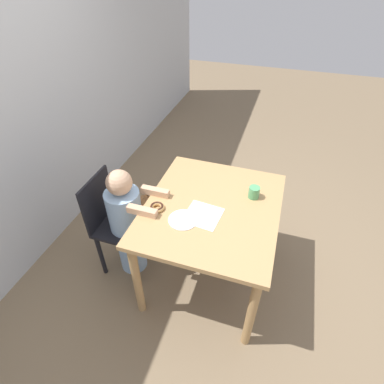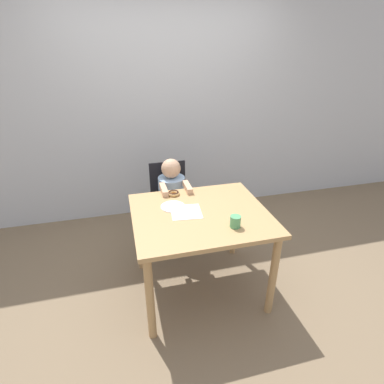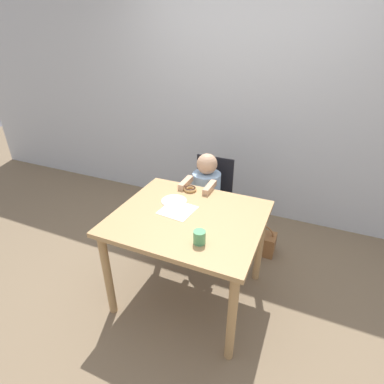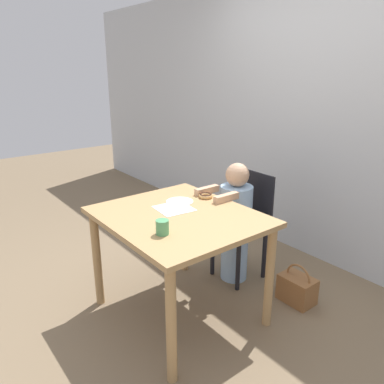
% 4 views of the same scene
% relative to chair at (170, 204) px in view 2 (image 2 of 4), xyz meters
% --- Properties ---
extents(ground_plane, '(12.00, 12.00, 0.00)m').
position_rel_chair_xyz_m(ground_plane, '(0.11, -0.75, -0.47)').
color(ground_plane, '#7A664C').
extents(wall_back, '(8.00, 0.05, 2.50)m').
position_rel_chair_xyz_m(wall_back, '(0.11, 0.77, 0.78)').
color(wall_back, silver).
rests_on(wall_back, ground_plane).
extents(dining_table, '(1.06, 0.92, 0.77)m').
position_rel_chair_xyz_m(dining_table, '(0.11, -0.75, 0.19)').
color(dining_table, tan).
rests_on(dining_table, ground_plane).
extents(chair, '(0.37, 0.37, 0.89)m').
position_rel_chair_xyz_m(chair, '(0.00, 0.00, 0.00)').
color(chair, black).
rests_on(chair, ground_plane).
extents(child_figure, '(0.27, 0.45, 1.00)m').
position_rel_chair_xyz_m(child_figure, '(0.00, -0.11, 0.03)').
color(child_figure, '#99BCE0').
rests_on(child_figure, ground_plane).
extents(donut, '(0.10, 0.10, 0.03)m').
position_rel_chair_xyz_m(donut, '(-0.04, -0.39, 0.32)').
color(donut, tan).
rests_on(donut, dining_table).
extents(napkin, '(0.26, 0.26, 0.00)m').
position_rel_chair_xyz_m(napkin, '(0.00, -0.71, 0.30)').
color(napkin, white).
rests_on(napkin, dining_table).
extents(handbag, '(0.26, 0.18, 0.31)m').
position_rel_chair_xyz_m(handbag, '(0.54, 0.03, -0.36)').
color(handbag, brown).
rests_on(handbag, ground_plane).
extents(cup, '(0.08, 0.08, 0.09)m').
position_rel_chair_xyz_m(cup, '(0.30, -1.01, 0.35)').
color(cup, '#519E66').
rests_on(cup, dining_table).
extents(plate, '(0.20, 0.20, 0.01)m').
position_rel_chair_xyz_m(plate, '(-0.08, -0.60, 0.31)').
color(plate, white).
rests_on(plate, dining_table).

